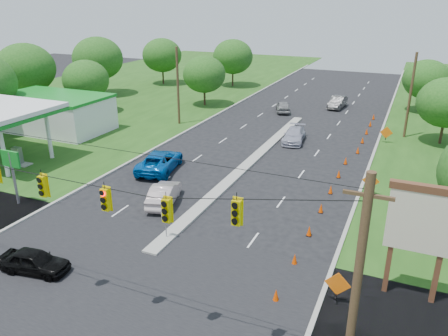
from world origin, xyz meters
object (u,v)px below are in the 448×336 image
at_px(gas_station, 45,112).
at_px(black_sedan, 34,261).
at_px(pylon_sign, 427,226).
at_px(white_sedan, 164,194).
at_px(blue_pickup, 160,161).

height_order(gas_station, black_sedan, gas_station).
bearing_deg(pylon_sign, gas_station, 159.69).
distance_m(gas_station, pylon_sign, 40.50).
relative_size(white_sedan, blue_pickup, 0.76).
bearing_deg(pylon_sign, blue_pickup, 154.91).
height_order(black_sedan, blue_pickup, blue_pickup).
distance_m(black_sedan, white_sedan, 10.49).
relative_size(gas_station, blue_pickup, 3.25).
xyz_separation_m(gas_station, black_sedan, (18.87, -20.16, -1.92)).
distance_m(pylon_sign, black_sedan, 20.31).
bearing_deg(black_sedan, gas_station, 34.04).
bearing_deg(white_sedan, black_sedan, 62.92).
bearing_deg(gas_station, black_sedan, -46.88).
xyz_separation_m(gas_station, pylon_sign, (37.95, -14.05, 1.42)).
height_order(gas_station, white_sedan, gas_station).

